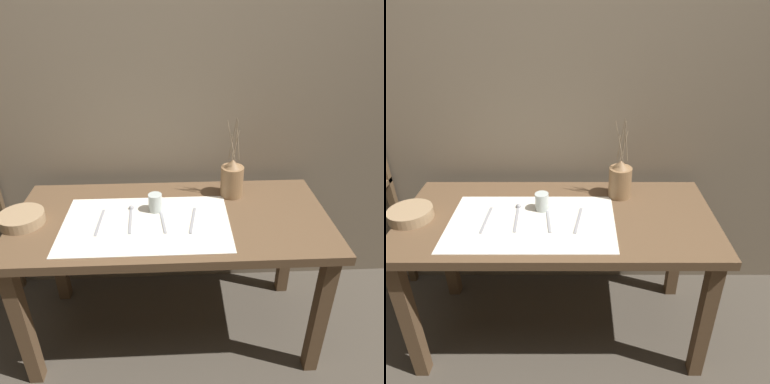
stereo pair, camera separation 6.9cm
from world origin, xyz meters
TOP-DOWN VIEW (x-y plane):
  - ground_plane at (0.00, 0.00)m, footprint 12.00×12.00m
  - stone_wall_back at (0.00, 0.43)m, footprint 7.00×0.06m
  - wooden_table at (0.00, 0.00)m, footprint 1.39×0.64m
  - linen_cloth at (-0.11, -0.06)m, footprint 0.72×0.44m
  - pitcher_with_flowers at (0.29, 0.18)m, footprint 0.11×0.11m
  - wooden_bowl at (-0.64, -0.02)m, footprint 0.19×0.19m
  - glass_tumbler_near at (-0.07, 0.05)m, footprint 0.06×0.06m
  - fork_inner at (-0.31, -0.04)m, footprint 0.02×0.20m
  - spoon_inner at (-0.18, 0.02)m, footprint 0.03×0.21m
  - spoon_outer at (-0.05, 0.02)m, footprint 0.04×0.21m
  - knife_center at (0.09, -0.04)m, footprint 0.04×0.20m

SIDE VIEW (x-z plane):
  - ground_plane at x=0.00m, z-range 0.00..0.00m
  - wooden_table at x=0.00m, z-range 0.26..0.96m
  - linen_cloth at x=-0.11m, z-range 0.70..0.70m
  - fork_inner at x=-0.31m, z-range 0.70..0.71m
  - knife_center at x=0.09m, z-range 0.70..0.71m
  - spoon_inner at x=-0.18m, z-range 0.70..0.72m
  - spoon_outer at x=-0.05m, z-range 0.70..0.72m
  - wooden_bowl at x=-0.64m, z-range 0.70..0.75m
  - glass_tumbler_near at x=-0.07m, z-range 0.70..0.79m
  - pitcher_with_flowers at x=0.29m, z-range 0.59..0.98m
  - stone_wall_back at x=0.00m, z-range 0.00..2.40m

